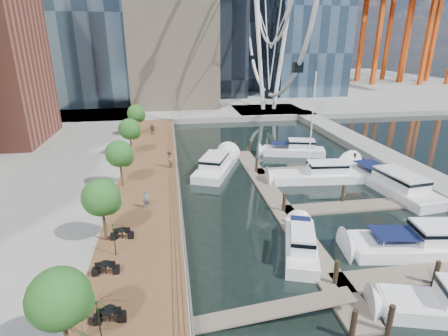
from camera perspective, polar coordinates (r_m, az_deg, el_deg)
ground at (r=24.24m, az=8.79°, el=-16.22°), size 520.00×520.00×0.00m
boardwalk at (r=36.31m, az=-12.21°, el=-2.75°), size 6.00×60.00×1.00m
seawall at (r=36.23m, az=-7.47°, el=-2.51°), size 0.25×60.00×1.00m
land_far at (r=121.49m, az=-5.98°, el=13.28°), size 200.00×114.00×1.00m
breakwater at (r=48.75m, az=24.49°, el=1.72°), size 4.00×60.00×1.00m
pier at (r=74.73m, az=7.23°, el=9.15°), size 14.00×12.00×1.00m
railing at (r=35.86m, az=-7.70°, el=-1.00°), size 0.10×60.00×1.05m
floating_docks at (r=34.80m, az=16.52°, el=-4.18°), size 16.00×34.00×2.60m
port_cranes at (r=136.32m, az=25.77°, el=20.48°), size 40.00×52.00×38.00m
street_trees at (r=34.36m, az=-16.73°, el=2.26°), size 2.60×42.60×4.60m
cafe_tables at (r=21.28m, az=-18.50°, el=-18.36°), size 2.50×13.70×0.74m
yacht_foreground at (r=29.57m, az=29.95°, el=-11.74°), size 12.11×4.76×2.15m
pedestrian_near at (r=30.12m, az=-12.61°, el=-4.96°), size 0.65×0.52×1.57m
pedestrian_mid at (r=39.20m, az=-9.02°, el=1.47°), size 1.03×1.16×1.97m
pedestrian_far at (r=53.98m, az=-11.61°, el=6.27°), size 1.06×0.51×1.75m
moored_yachts at (r=38.08m, az=14.67°, el=-2.69°), size 22.94×33.77×11.50m
cafe_seating at (r=19.76m, az=-19.26°, el=-18.86°), size 3.33×12.20×2.42m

